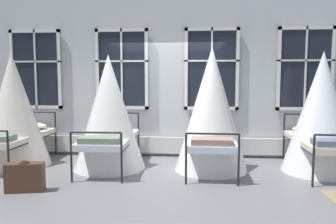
{
  "coord_description": "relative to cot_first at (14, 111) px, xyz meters",
  "views": [
    {
      "loc": [
        0.64,
        -6.38,
        1.7
      ],
      "look_at": [
        0.13,
        -0.11,
        1.09
      ],
      "focal_mm": 35.96,
      "sensor_mm": 36.0,
      "label": 1
    }
  ],
  "objects": [
    {
      "name": "cot_second",
      "position": [
        1.92,
        -0.04,
        -0.03
      ],
      "size": [
        1.36,
        1.95,
        2.17
      ],
      "rotation": [
        0.0,
        0.0,
        1.59
      ],
      "color": "black",
      "rests_on": "ground"
    },
    {
      "name": "cot_first",
      "position": [
        0.0,
        0.0,
        0.0
      ],
      "size": [
        1.36,
        1.94,
        2.22
      ],
      "rotation": [
        0.0,
        0.0,
        1.56
      ],
      "color": "black",
      "rests_on": "ground"
    },
    {
      "name": "window_bank",
      "position": [
        2.91,
        1.05,
        0.05
      ],
      "size": [
        7.06,
        0.1,
        2.74
      ],
      "color": "black",
      "rests_on": "ground"
    },
    {
      "name": "suitcase_dark",
      "position": [
        0.98,
        -1.5,
        -0.86
      ],
      "size": [
        0.59,
        0.31,
        0.47
      ],
      "rotation": [
        0.0,
        0.0,
        0.2
      ],
      "color": "#472D1E",
      "rests_on": "ground"
    },
    {
      "name": "ground",
      "position": [
        2.91,
        0.09,
        -1.08
      ],
      "size": [
        19.85,
        19.85,
        0.0
      ],
      "primitive_type": "plane",
      "color": "slate"
    },
    {
      "name": "cot_fourth",
      "position": [
        5.85,
        0.02,
        -0.0
      ],
      "size": [
        1.36,
        1.95,
        2.21
      ],
      "rotation": [
        0.0,
        0.0,
        1.56
      ],
      "color": "black",
      "rests_on": "ground"
    },
    {
      "name": "back_wall_with_windows",
      "position": [
        2.91,
        1.17,
        0.67
      ],
      "size": [
        10.92,
        0.1,
        3.51
      ],
      "primitive_type": "cube",
      "color": "silver",
      "rests_on": "ground"
    },
    {
      "name": "cot_third",
      "position": [
        3.85,
        -0.01,
        0.04
      ],
      "size": [
        1.36,
        1.96,
        2.3
      ],
      "rotation": [
        0.0,
        0.0,
        1.54
      ],
      "color": "black",
      "rests_on": "ground"
    }
  ]
}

